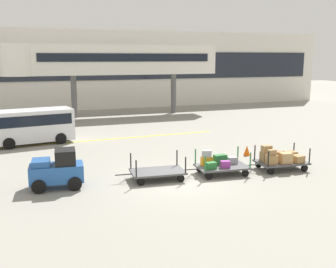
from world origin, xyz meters
The scene contains 10 objects.
ground_plane centered at (0.00, 0.00, 0.00)m, with size 120.00×120.00×0.00m, color gray.
apron_lead_line centered at (-3.18, 9.56, 0.00)m, with size 19.12×0.20×0.01m, color yellow.
terminal_building centered at (0.00, 25.98, 3.98)m, with size 54.71×2.51×7.95m.
jet_bridge centered at (1.01, 19.99, 4.96)m, with size 19.01×3.00×6.31m.
baggage_tug centered at (-4.92, 0.74, 0.75)m, with size 2.18×1.38×1.58m.
baggage_cart_lead centered at (-0.77, 0.40, 0.35)m, with size 3.05×1.59×1.10m.
baggage_cart_middle centered at (2.14, 0.21, 0.48)m, with size 3.05×1.59×1.10m.
baggage_cart_tail centered at (5.16, -0.11, 0.54)m, with size 3.05×1.59×1.14m.
shuttle_van centered at (-5.67, 9.91, 1.23)m, with size 5.05×2.66×2.10m.
safety_cone_near centered at (5.13, 2.84, 0.28)m, with size 0.36×0.36×0.55m, color #EA590F.
Camera 1 is at (-5.95, -15.20, 5.20)m, focal length 42.22 mm.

